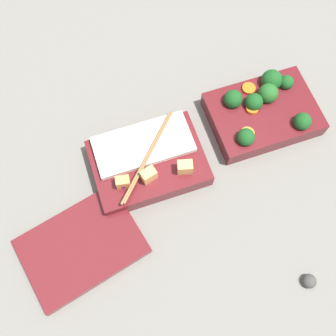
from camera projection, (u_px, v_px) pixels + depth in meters
ground_plane at (216, 146)px, 0.81m from camera, size 3.00×3.00×0.00m
bento_tray_vegetable at (263, 111)px, 0.81m from camera, size 0.22×0.15×0.07m
bento_tray_rice at (148, 162)px, 0.77m from camera, size 0.22×0.16×0.07m
bento_lid at (82, 246)px, 0.73m from camera, size 0.24×0.20×0.02m
pebble_1 at (309, 281)px, 0.71m from camera, size 0.03×0.03×0.03m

